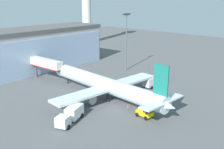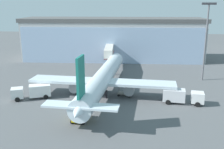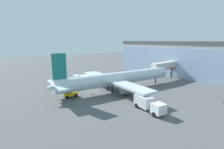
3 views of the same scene
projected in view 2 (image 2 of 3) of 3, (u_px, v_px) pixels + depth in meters
name	position (u px, v px, depth m)	size (l,w,h in m)	color
ground	(89.00, 103.00, 48.58)	(240.00, 240.00, 0.00)	#545659
terminal_building	(113.00, 39.00, 85.72)	(58.69, 17.40, 13.43)	#A6A6A6
jet_bridge	(109.00, 52.00, 74.13)	(3.22, 12.91, 6.13)	beige
apron_light_mast	(206.00, 35.00, 60.60)	(3.20, 0.40, 18.13)	#59595E
airplane	(103.00, 79.00, 52.64)	(29.05, 39.11, 10.96)	silver
catering_truck	(33.00, 91.00, 50.77)	(7.58, 4.85, 2.65)	silver
fuel_truck	(181.00, 96.00, 48.24)	(7.48, 3.10, 2.65)	silver
baggage_cart	(125.00, 93.00, 52.58)	(2.93, 1.84, 1.50)	#9E998C
pushback_tug	(79.00, 115.00, 41.06)	(2.33, 3.30, 2.30)	yellow
safety_cone_nose	(94.00, 107.00, 46.41)	(0.36, 0.36, 0.55)	orange
safety_cone_wingtip	(174.00, 94.00, 53.04)	(0.36, 0.36, 0.55)	orange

